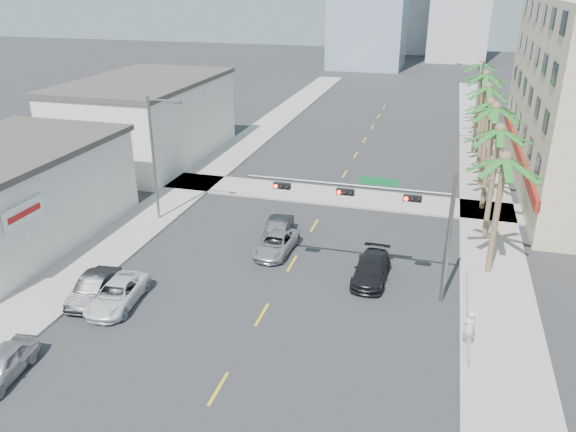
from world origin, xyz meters
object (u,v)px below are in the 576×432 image
at_px(traffic_signal_mast, 388,209).
at_px(car_lane_center, 276,244).
at_px(car_lane_right, 371,269).
at_px(pedestrian, 469,328).
at_px(car_lane_left, 278,230).
at_px(car_parked_mid, 94,288).
at_px(car_parked_near, 2,365).
at_px(car_parked_far, 117,294).

distance_m(traffic_signal_mast, car_lane_center, 9.04).
distance_m(car_lane_right, pedestrian, 7.55).
bearing_deg(car_lane_left, car_lane_right, -33.38).
bearing_deg(car_lane_right, car_parked_mid, -154.78).
bearing_deg(car_parked_mid, car_lane_left, 47.23).
bearing_deg(car_parked_near, pedestrian, 15.32).
xyz_separation_m(traffic_signal_mast, pedestrian, (4.52, -3.96, -4.00)).
height_order(car_parked_near, car_parked_far, car_parked_near).
bearing_deg(car_lane_center, car_lane_right, -12.60).
bearing_deg(car_lane_center, pedestrian, -27.96).
bearing_deg(car_lane_left, pedestrian, -40.95).
xyz_separation_m(car_parked_far, pedestrian, (18.10, 1.14, 0.42)).
relative_size(traffic_signal_mast, car_parked_far, 2.40).
xyz_separation_m(traffic_signal_mast, car_lane_center, (-7.19, 3.21, -4.44)).
xyz_separation_m(car_parked_mid, car_lane_right, (14.30, 6.30, -0.02)).
height_order(traffic_signal_mast, car_lane_right, traffic_signal_mast).
xyz_separation_m(car_lane_right, pedestrian, (5.33, -5.33, 0.40)).
distance_m(car_parked_far, car_lane_right, 14.31).
height_order(car_lane_right, pedestrian, pedestrian).
xyz_separation_m(car_lane_center, pedestrian, (11.70, -7.17, 0.45)).
relative_size(car_parked_far, car_lane_center, 1.04).
relative_size(car_parked_near, car_parked_mid, 0.95).
xyz_separation_m(car_parked_mid, car_lane_left, (7.45, 10.18, -0.01)).
bearing_deg(pedestrian, car_lane_right, -66.91).
distance_m(traffic_signal_mast, car_parked_near, 19.73).
relative_size(car_parked_near, car_lane_right, 0.86).
bearing_deg(car_lane_right, car_parked_far, -151.69).
bearing_deg(car_lane_left, car_lane_center, -80.64).
bearing_deg(car_parked_near, car_parked_far, 70.18).
distance_m(car_parked_mid, car_lane_right, 15.62).
bearing_deg(car_parked_near, car_lane_center, 55.58).
height_order(car_parked_near, car_lane_right, car_parked_near).
distance_m(car_parked_far, car_lane_center, 10.49).
relative_size(traffic_signal_mast, car_parked_near, 2.83).
bearing_deg(pedestrian, car_parked_near, -0.23).
height_order(traffic_signal_mast, pedestrian, traffic_signal_mast).
distance_m(traffic_signal_mast, pedestrian, 7.21).
xyz_separation_m(car_lane_center, car_lane_right, (6.37, -1.85, 0.04)).
xyz_separation_m(car_parked_near, car_parked_far, (1.60, 6.70, -0.03)).
bearing_deg(car_parked_far, car_lane_left, 54.63).
relative_size(car_parked_near, car_lane_center, 0.88).
distance_m(traffic_signal_mast, car_lane_left, 10.27).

